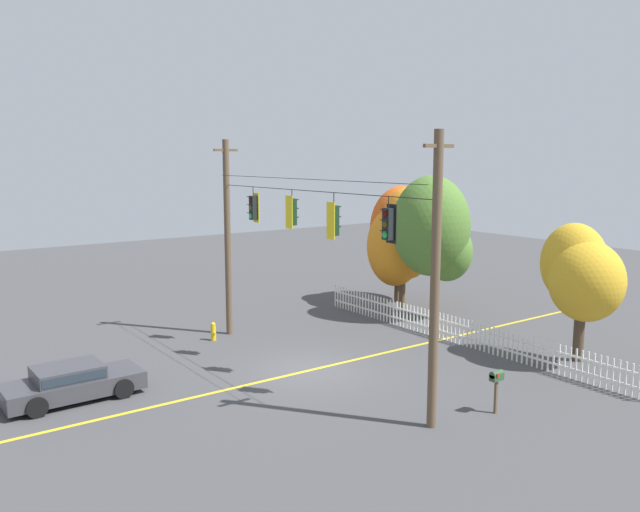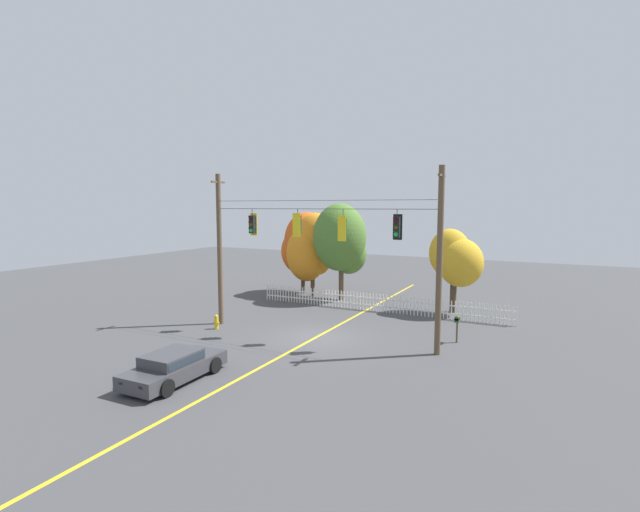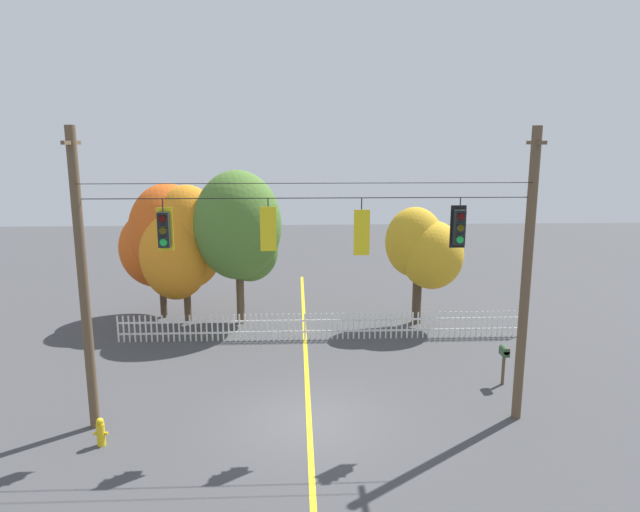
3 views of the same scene
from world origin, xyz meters
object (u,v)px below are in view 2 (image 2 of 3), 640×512
traffic_signal_eastbound_side (343,228)px  autumn_maple_mid (313,247)px  parked_car (174,366)px  roadside_mailbox (457,321)px  autumn_maple_far_west (456,259)px  traffic_signal_northbound_primary (298,225)px  autumn_maple_near_fence (305,246)px  traffic_signal_northbound_secondary (397,227)px  fire_hydrant (216,322)px  autumn_oak_far_east (341,241)px  traffic_signal_southbound_primary (252,224)px

traffic_signal_eastbound_side → autumn_maple_mid: traffic_signal_eastbound_side is taller
parked_car → roadside_mailbox: size_ratio=3.18×
autumn_maple_mid → autumn_maple_far_west: 10.54m
traffic_signal_northbound_primary → traffic_signal_eastbound_side: bearing=-0.0°
roadside_mailbox → autumn_maple_near_fence: bearing=148.0°
traffic_signal_northbound_secondary → roadside_mailbox: (2.42, 2.28, -4.62)m
autumn_maple_near_fence → fire_hydrant: bearing=-86.1°
autumn_maple_near_fence → fire_hydrant: (0.77, -11.43, -3.28)m
traffic_signal_northbound_secondary → autumn_oak_far_east: (-6.91, 9.11, -1.47)m
autumn_maple_far_west → fire_hydrant: autumn_maple_far_west is taller
autumn_maple_mid → traffic_signal_northbound_primary: bearing=-66.3°
traffic_signal_northbound_primary → parked_car: (-1.02, -7.79, -5.12)m
traffic_signal_eastbound_side → autumn_maple_near_fence: (-7.84, 10.39, -1.95)m
traffic_signal_northbound_secondary → autumn_maple_far_west: traffic_signal_northbound_secondary is taller
traffic_signal_southbound_primary → roadside_mailbox: bearing=12.3°
traffic_signal_southbound_primary → autumn_maple_near_fence: 10.86m
autumn_maple_near_fence → roadside_mailbox: autumn_maple_near_fence is taller
autumn_oak_far_east → parked_car: bearing=-87.8°
traffic_signal_northbound_primary → fire_hydrant: traffic_signal_northbound_primary is taller
fire_hydrant → roadside_mailbox: 12.66m
traffic_signal_northbound_secondary → autumn_maple_mid: traffic_signal_northbound_secondary is taller
autumn_maple_far_west → autumn_maple_mid: bearing=174.9°
autumn_maple_near_fence → autumn_maple_far_west: size_ratio=1.18×
traffic_signal_northbound_secondary → autumn_maple_far_west: size_ratio=0.27×
autumn_maple_near_fence → fire_hydrant: size_ratio=7.90×
traffic_signal_northbound_primary → autumn_maple_near_fence: size_ratio=0.23×
autumn_maple_near_fence → parked_car: autumn_maple_near_fence is taller
traffic_signal_northbound_primary → autumn_maple_near_fence: traffic_signal_northbound_primary is taller
traffic_signal_eastbound_side → autumn_oak_far_east: bearing=114.7°
autumn_maple_mid → autumn_oak_far_east: (2.51, -0.40, 0.54)m
autumn_maple_far_west → traffic_signal_northbound_secondary: bearing=-97.2°
traffic_signal_eastbound_side → autumn_maple_mid: bearing=125.1°
autumn_maple_mid → parked_car: bearing=-79.7°
traffic_signal_eastbound_side → parked_car: size_ratio=0.36×
traffic_signal_northbound_secondary → autumn_oak_far_east: autumn_oak_far_east is taller
roadside_mailbox → traffic_signal_northbound_secondary: bearing=-136.7°
traffic_signal_northbound_primary → autumn_maple_far_west: size_ratio=0.27×
traffic_signal_northbound_primary → traffic_signal_northbound_secondary: 5.23m
autumn_oak_far_east → traffic_signal_northbound_secondary: bearing=-52.8°
roadside_mailbox → autumn_maple_far_west: bearing=102.1°
roadside_mailbox → parked_car: bearing=-130.7°
traffic_signal_northbound_secondary → fire_hydrant: size_ratio=1.79×
traffic_signal_northbound_secondary → parked_car: traffic_signal_northbound_secondary is taller
autumn_oak_far_east → autumn_maple_far_west: autumn_oak_far_east is taller
traffic_signal_eastbound_side → parked_car: (-3.55, -7.79, -5.01)m
traffic_signal_eastbound_side → autumn_oak_far_east: (-4.21, 9.13, -1.37)m
fire_hydrant → autumn_maple_far_west: bearing=41.6°
autumn_maple_mid → autumn_oak_far_east: size_ratio=0.90×
traffic_signal_southbound_primary → traffic_signal_northbound_primary: same height
traffic_signal_northbound_secondary → autumn_maple_mid: 13.54m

